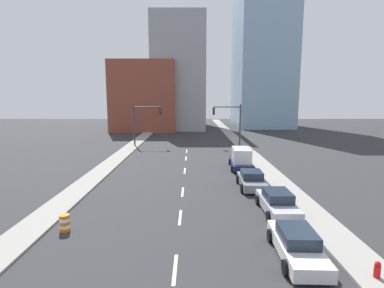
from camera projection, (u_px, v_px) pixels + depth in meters
The scene contains 19 objects.
sidewalk_left at pixel (140, 140), 51.91m from camera, with size 2.14×94.56×0.14m.
sidewalk_right at pixel (237, 140), 51.85m from camera, with size 2.14×94.56×0.14m.
lane_stripe_at_8m at pixel (176, 269), 13.09m from camera, with size 0.16×2.40×0.01m, color beige.
lane_stripe_at_14m at pixel (181, 217), 18.72m from camera, with size 0.16×2.40×0.01m, color beige.
lane_stripe_at_19m at pixel (184, 192), 23.75m from camera, with size 0.16×2.40×0.01m, color beige.
lane_stripe_at_26m at pixel (186, 171), 30.55m from camera, with size 0.16×2.40×0.01m, color beige.
lane_stripe_at_32m at pixel (187, 158), 36.72m from camera, with size 0.16×2.40×0.01m, color beige.
lane_stripe_at_37m at pixel (188, 151), 41.66m from camera, with size 0.16×2.40×0.01m, color beige.
building_brick_left at pixel (147, 96), 69.67m from camera, with size 14.00×16.00×15.19m.
building_office_center at pixel (181, 75), 72.80m from camera, with size 12.00×20.00×25.53m.
building_glass_right at pixel (263, 50), 75.69m from camera, with size 13.00×20.00×38.31m.
traffic_signal_left at pixel (143, 119), 45.36m from camera, with size 4.32×0.35×6.38m.
traffic_signal_right at pixel (233, 119), 45.31m from camera, with size 4.32×0.35×6.38m.
traffic_barrel at pixel (66, 223), 16.77m from camera, with size 0.56×0.56×0.95m.
fire_hydrant at pixel (379, 271), 12.19m from camera, with size 0.26×0.26×0.84m.
sedan_white at pixel (298, 244), 13.96m from camera, with size 2.14×4.84×1.38m.
sedan_silver at pixel (278, 203), 19.38m from camera, with size 2.11×4.72×1.45m.
sedan_gray at pixel (253, 180), 24.73m from camera, with size 2.23×4.47×1.43m.
box_truck_navy at pixel (242, 159), 31.42m from camera, with size 2.55×5.46×2.17m.
Camera 1 is at (0.74, -4.08, 7.44)m, focal length 28.00 mm.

